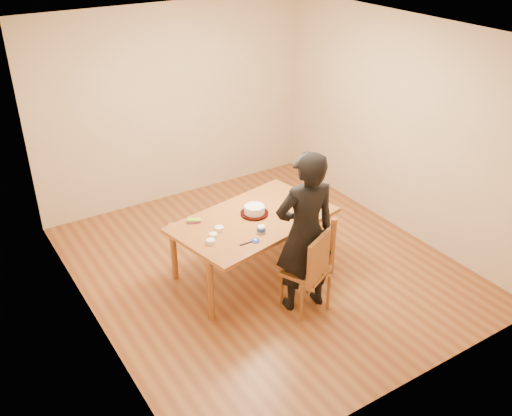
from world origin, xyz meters
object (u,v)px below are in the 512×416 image
cake_plate (254,214)px  person (305,233)px  dining_table (254,220)px  dining_chair (306,271)px  cake (254,210)px

cake_plate → person: bearing=-82.8°
dining_table → cake_plate: size_ratio=5.62×
dining_chair → person: bearing=64.9°
dining_chair → cake_plate: cake_plate is taller
dining_chair → cake: size_ratio=1.79×
dining_table → cake: (0.05, 0.06, 0.08)m
cake → person: bearing=-82.8°
cake_plate → cake: 0.05m
dining_chair → person: size_ratio=0.23×
dining_chair → person: person is taller
cake_plate → person: 0.81m
cake_plate → dining_chair: bearing=-83.2°
dining_chair → cake: (-0.10, 0.84, 0.36)m
person → cake: bearing=-72.0°
cake → person: 0.80m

